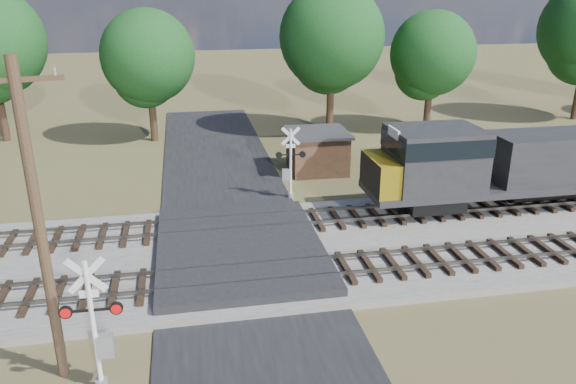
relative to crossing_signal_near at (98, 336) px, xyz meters
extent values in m
plane|color=brown|center=(4.81, 7.13, -1.79)|extent=(160.00, 160.00, 0.00)
cube|color=gray|center=(14.81, 7.63, -1.64)|extent=(140.00, 10.00, 0.30)
cube|color=black|center=(4.81, 7.13, -1.75)|extent=(7.00, 60.00, 0.08)
cube|color=#262628|center=(4.81, 7.63, -1.47)|extent=(7.00, 9.00, 0.62)
cube|color=black|center=(6.81, 5.13, -1.40)|extent=(44.00, 2.60, 0.18)
cube|color=#58534B|center=(14.81, 4.41, -1.23)|extent=(140.00, 0.08, 0.15)
cube|color=#58534B|center=(14.81, 5.84, -1.23)|extent=(140.00, 0.08, 0.15)
cube|color=black|center=(6.81, 10.13, -1.40)|extent=(44.00, 2.60, 0.18)
cube|color=#58534B|center=(14.81, 9.41, -1.23)|extent=(140.00, 0.08, 0.15)
cube|color=#58534B|center=(14.81, 10.84, -1.23)|extent=(140.00, 0.08, 0.15)
cylinder|color=silver|center=(-0.09, 0.00, 0.30)|extent=(0.15, 0.15, 4.17)
cylinder|color=gray|center=(-0.09, 0.00, -1.63)|extent=(0.37, 0.37, 0.31)
cube|color=silver|center=(-0.09, 0.00, 1.96)|extent=(1.09, 0.08, 1.09)
cube|color=silver|center=(-0.09, 0.00, 1.96)|extent=(1.09, 0.08, 1.09)
cube|color=silver|center=(-0.09, 0.00, 1.39)|extent=(0.52, 0.05, 0.23)
cube|color=black|center=(-0.09, 0.00, 0.87)|extent=(1.67, 0.12, 0.06)
cylinder|color=red|center=(-0.76, 0.03, 0.87)|extent=(0.38, 0.12, 0.37)
cylinder|color=red|center=(0.59, -0.02, 0.87)|extent=(0.38, 0.12, 0.37)
cube|color=gray|center=(0.17, -0.01, -0.33)|extent=(0.48, 0.33, 0.68)
cylinder|color=silver|center=(8.29, 14.15, 0.17)|extent=(0.14, 0.14, 3.92)
cylinder|color=gray|center=(8.29, 14.15, -1.64)|extent=(0.35, 0.35, 0.29)
cube|color=silver|center=(8.29, 14.15, 1.74)|extent=(1.02, 0.15, 1.03)
cube|color=silver|center=(8.29, 14.15, 1.74)|extent=(1.02, 0.15, 1.03)
cube|color=silver|center=(8.29, 14.15, 1.20)|extent=(0.49, 0.08, 0.22)
cube|color=black|center=(8.29, 14.15, 0.71)|extent=(1.56, 0.23, 0.06)
cylinder|color=red|center=(8.92, 14.08, 0.71)|extent=(0.36, 0.14, 0.35)
cylinder|color=red|center=(7.66, 14.22, 0.71)|extent=(0.36, 0.14, 0.35)
cube|color=gray|center=(8.05, 14.17, -0.41)|extent=(0.47, 0.34, 0.64)
cylinder|color=#392A19|center=(-1.30, 0.89, 2.98)|extent=(0.32, 0.32, 9.54)
cube|color=#392A19|center=(-1.30, 0.89, 7.11)|extent=(2.32, 0.51, 0.13)
cube|color=#40291B|center=(10.85, 18.60, -0.60)|extent=(3.48, 3.48, 2.38)
cube|color=#303033|center=(10.85, 18.60, 0.68)|extent=(3.83, 3.83, 0.17)
cylinder|color=black|center=(-10.42, 29.90, 0.98)|extent=(0.56, 0.56, 5.54)
cylinder|color=black|center=(0.54, 27.90, 0.61)|extent=(0.56, 0.56, 4.78)
sphere|color=#123B17|center=(0.54, 27.90, 4.43)|extent=(6.70, 6.70, 6.70)
cylinder|color=black|center=(14.05, 27.77, 1.03)|extent=(0.56, 0.56, 5.64)
sphere|color=#123B17|center=(14.05, 27.77, 5.55)|extent=(7.90, 7.90, 7.90)
cylinder|color=black|center=(21.92, 27.11, 0.54)|extent=(0.56, 0.56, 4.65)
sphere|color=#123B17|center=(21.92, 27.11, 4.26)|extent=(6.52, 6.52, 6.52)
camera|label=1|loc=(2.79, -14.18, 9.40)|focal=35.00mm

